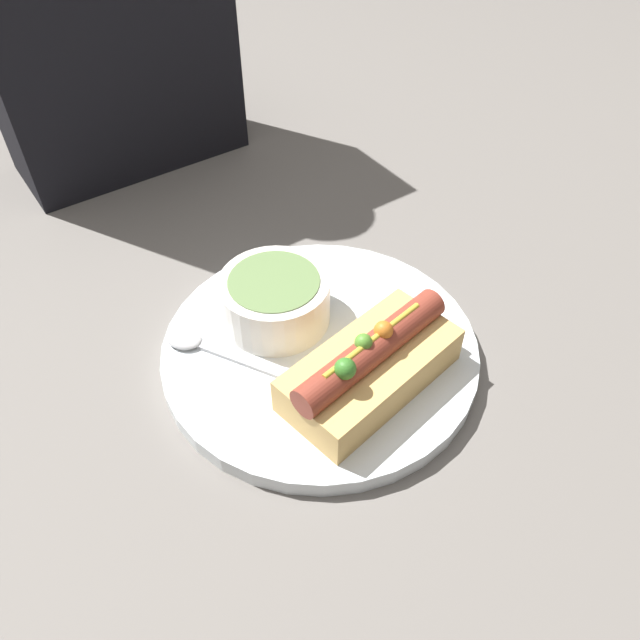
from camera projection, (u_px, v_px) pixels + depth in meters
The scene contains 5 objects.
ground_plane at pixel (320, 356), 0.59m from camera, with size 4.00×4.00×0.00m, color slate.
dinner_plate at pixel (320, 350), 0.58m from camera, with size 0.29×0.29×0.02m.
hot_dog at pixel (371, 365), 0.52m from camera, with size 0.17×0.10×0.07m.
soup_bowl at pixel (275, 298), 0.58m from camera, with size 0.10×0.10×0.05m.
spoon at pixel (214, 350), 0.56m from camera, with size 0.10×0.16×0.01m.
Camera 1 is at (-0.22, -0.32, 0.44)m, focal length 35.00 mm.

